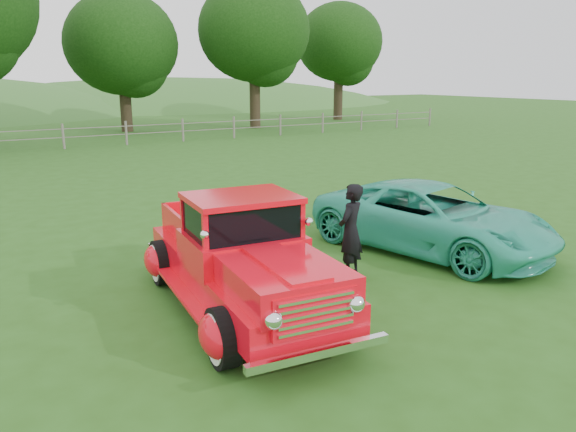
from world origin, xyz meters
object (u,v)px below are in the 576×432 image
red_pickup (241,259)px  teal_sedan (432,218)px  man (351,231)px  tree_near_east (122,44)px  tree_mid_east (254,31)px  tree_far_east (339,42)px

red_pickup → teal_sedan: (4.58, 0.65, -0.12)m
teal_sedan → man: size_ratio=2.94×
tree_near_east → tree_mid_east: 8.30m
tree_mid_east → tree_far_east: tree_mid_east is taller
tree_far_east → teal_sedan: 34.62m
tree_far_east → tree_mid_east: bearing=-161.6°
red_pickup → man: red_pickup is taller
man → tree_far_east: bearing=-153.8°
tree_mid_east → man: tree_mid_east is taller
tree_mid_east → tree_far_east: (9.00, 3.00, -0.31)m
tree_near_east → tree_mid_east: bearing=-14.0°
teal_sedan → red_pickup: bearing=174.4°
tree_near_east → man: bearing=-98.1°
tree_near_east → teal_sedan: 28.11m
tree_near_east → teal_sedan: tree_near_east is taller
tree_mid_east → red_pickup: (-14.25, -26.34, -5.38)m
red_pickup → teal_sedan: bearing=13.5°
tree_mid_east → red_pickup: tree_mid_east is taller
tree_far_east → man: 36.20m
red_pickup → man: 2.27m
tree_near_east → teal_sedan: bearing=-93.5°
teal_sedan → tree_near_east: bearing=72.9°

